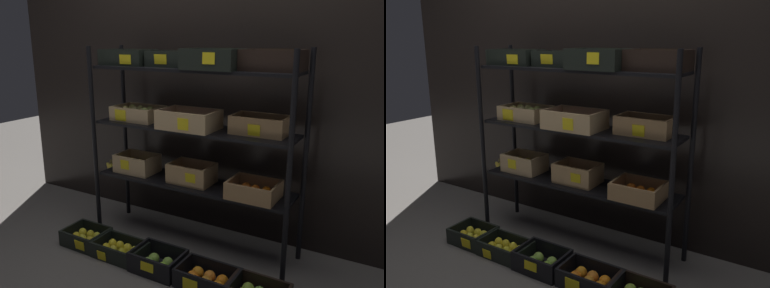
% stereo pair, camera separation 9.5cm
% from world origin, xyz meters
% --- Properties ---
extents(ground_plane, '(10.00, 10.00, 0.00)m').
position_xyz_m(ground_plane, '(0.00, 0.00, 0.00)').
color(ground_plane, '#605B56').
extents(storefront_wall, '(3.85, 0.12, 2.28)m').
position_xyz_m(storefront_wall, '(0.00, 0.38, 1.14)').
color(storefront_wall, black).
rests_on(storefront_wall, ground_plane).
extents(display_rack, '(1.58, 0.38, 1.39)m').
position_xyz_m(display_rack, '(-0.01, -0.00, 0.91)').
color(display_rack, black).
rests_on(display_rack, ground_plane).
extents(crate_ground_lemon, '(0.30, 0.25, 0.12)m').
position_xyz_m(crate_ground_lemon, '(-0.65, -0.40, 0.05)').
color(crate_ground_lemon, black).
rests_on(crate_ground_lemon, ground_plane).
extents(crate_ground_left_lemon, '(0.36, 0.23, 0.11)m').
position_xyz_m(crate_ground_left_lemon, '(-0.33, -0.41, 0.05)').
color(crate_ground_left_lemon, black).
rests_on(crate_ground_left_lemon, ground_plane).
extents(crate_ground_apple_green, '(0.33, 0.24, 0.13)m').
position_xyz_m(crate_ground_apple_green, '(-0.01, -0.41, 0.05)').
color(crate_ground_apple_green, black).
rests_on(crate_ground_apple_green, ground_plane).
extents(crate_ground_orange, '(0.37, 0.23, 0.12)m').
position_xyz_m(crate_ground_orange, '(0.34, -0.41, 0.05)').
color(crate_ground_orange, black).
rests_on(crate_ground_orange, ground_plane).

